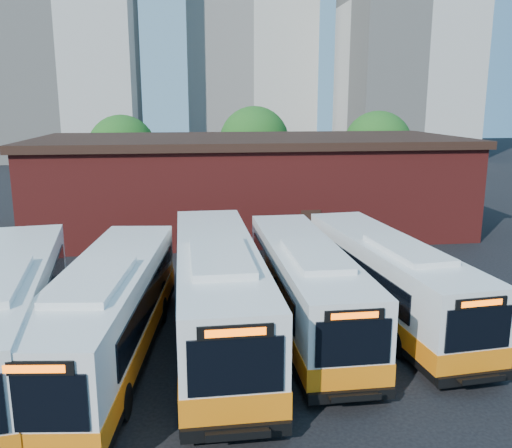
{
  "coord_description": "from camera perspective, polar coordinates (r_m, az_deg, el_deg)",
  "views": [
    {
      "loc": [
        -4.16,
        -17.13,
        8.72
      ],
      "look_at": [
        -1.37,
        5.46,
        3.58
      ],
      "focal_mm": 38.0,
      "sensor_mm": 36.0,
      "label": 1
    }
  ],
  "objects": [
    {
      "name": "ground",
      "position": [
        19.66,
        6.1,
        -13.66
      ],
      "size": [
        220.0,
        220.0,
        0.0
      ],
      "primitive_type": "plane",
      "color": "black"
    },
    {
      "name": "bus_farwest",
      "position": [
        19.96,
        -24.85,
        -9.2
      ],
      "size": [
        4.43,
        13.63,
        3.66
      ],
      "rotation": [
        0.0,
        0.0,
        0.13
      ],
      "color": "silver",
      "rests_on": "ground"
    },
    {
      "name": "bus_west",
      "position": [
        19.22,
        -15.26,
        -9.43
      ],
      "size": [
        4.04,
        13.23,
        3.55
      ],
      "rotation": [
        0.0,
        0.0,
        -0.11
      ],
      "color": "silver",
      "rests_on": "ground"
    },
    {
      "name": "bus_midwest",
      "position": [
        20.27,
        -4.06,
        -7.45
      ],
      "size": [
        3.12,
        14.07,
        3.82
      ],
      "rotation": [
        0.0,
        0.0,
        0.01
      ],
      "color": "silver",
      "rests_on": "ground"
    },
    {
      "name": "bus_mideast",
      "position": [
        21.48,
        5.18,
        -6.76
      ],
      "size": [
        2.8,
        12.73,
        3.45
      ],
      "rotation": [
        0.0,
        0.0,
        0.01
      ],
      "color": "silver",
      "rests_on": "ground"
    },
    {
      "name": "bus_east",
      "position": [
        22.85,
        13.66,
        -5.91
      ],
      "size": [
        3.79,
        12.75,
        3.43
      ],
      "rotation": [
        0.0,
        0.0,
        0.1
      ],
      "color": "silver",
      "rests_on": "ground"
    },
    {
      "name": "transit_worker",
      "position": [
        18.88,
        13.15,
        -12.12
      ],
      "size": [
        0.45,
        0.66,
        1.77
      ],
      "primitive_type": "imported",
      "rotation": [
        0.0,
        0.0,
        1.61
      ],
      "color": "#111832",
      "rests_on": "ground"
    },
    {
      "name": "depot_building",
      "position": [
        37.75,
        -0.65,
        4.42
      ],
      "size": [
        28.6,
        12.6,
        6.4
      ],
      "color": "maroon",
      "rests_on": "ground"
    },
    {
      "name": "tree_west",
      "position": [
        49.64,
        -13.9,
        7.66
      ],
      "size": [
        6.0,
        6.0,
        7.65
      ],
      "color": "#382314",
      "rests_on": "ground"
    },
    {
      "name": "tree_mid",
      "position": [
        51.62,
        -0.18,
        8.69
      ],
      "size": [
        6.56,
        6.56,
        8.36
      ],
      "color": "#382314",
      "rests_on": "ground"
    },
    {
      "name": "tree_east",
      "position": [
        51.24,
        12.67,
        8.07
      ],
      "size": [
        6.24,
        6.24,
        7.96
      ],
      "color": "#382314",
      "rests_on": "ground"
    }
  ]
}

